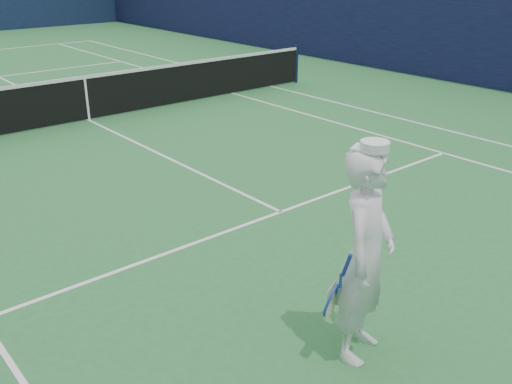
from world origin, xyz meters
The scene contains 5 objects.
ground centered at (0.00, 0.00, 0.00)m, with size 80.00×80.00×0.00m, color #2A6E37.
court_markings centered at (0.00, 0.00, 0.00)m, with size 11.03×23.83×0.01m.
windscreen_fence centered at (0.00, 0.00, 2.00)m, with size 20.12×36.12×4.00m.
tennis_net centered at (0.00, 0.00, 0.55)m, with size 12.88×0.09×1.07m.
tennis_player centered at (-1.53, -9.17, 1.01)m, with size 0.92×0.73×2.06m.
Camera 1 is at (-5.08, -11.92, 3.46)m, focal length 40.00 mm.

